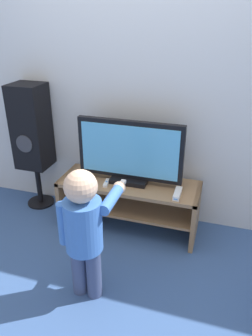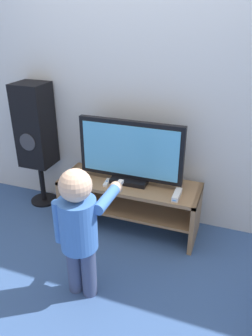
{
  "view_description": "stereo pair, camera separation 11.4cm",
  "coord_description": "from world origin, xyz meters",
  "px_view_note": "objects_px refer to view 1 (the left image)",
  "views": [
    {
      "loc": [
        0.71,
        -2.14,
        1.77
      ],
      "look_at": [
        0.0,
        0.13,
        0.62
      ],
      "focal_mm": 35.0,
      "sensor_mm": 36.0,
      "label": 1
    },
    {
      "loc": [
        0.82,
        -2.11,
        1.77
      ],
      "look_at": [
        0.0,
        0.13,
        0.62
      ],
      "focal_mm": 35.0,
      "sensor_mm": 36.0,
      "label": 2
    }
  ],
  "objects_px": {
    "child": "(85,225)",
    "speaker_tower": "(32,130)",
    "game_console": "(177,194)",
    "remote_secondary": "(106,183)",
    "remote_primary": "(75,179)",
    "television": "(130,153)"
  },
  "relations": [
    {
      "from": "child",
      "to": "speaker_tower",
      "type": "bearing_deg",
      "value": 134.93
    },
    {
      "from": "game_console",
      "to": "remote_secondary",
      "type": "bearing_deg",
      "value": 178.59
    },
    {
      "from": "game_console",
      "to": "remote_primary",
      "type": "relative_size",
      "value": 1.38
    },
    {
      "from": "speaker_tower",
      "to": "game_console",
      "type": "bearing_deg",
      "value": -8.44
    },
    {
      "from": "remote_secondary",
      "to": "game_console",
      "type": "bearing_deg",
      "value": -1.41
    },
    {
      "from": "game_console",
      "to": "television",
      "type": "bearing_deg",
      "value": 164.33
    },
    {
      "from": "television",
      "to": "remote_primary",
      "type": "distance_m",
      "value": 0.54
    },
    {
      "from": "remote_primary",
      "to": "remote_secondary",
      "type": "xyz_separation_m",
      "value": [
        0.29,
        0.01,
        0.0
      ]
    },
    {
      "from": "remote_secondary",
      "to": "speaker_tower",
      "type": "height_order",
      "value": "speaker_tower"
    },
    {
      "from": "remote_primary",
      "to": "remote_secondary",
      "type": "distance_m",
      "value": 0.29
    },
    {
      "from": "television",
      "to": "speaker_tower",
      "type": "distance_m",
      "value": 0.97
    },
    {
      "from": "child",
      "to": "game_console",
      "type": "bearing_deg",
      "value": 56.72
    },
    {
      "from": "remote_primary",
      "to": "child",
      "type": "bearing_deg",
      "value": -60.18
    },
    {
      "from": "television",
      "to": "game_console",
      "type": "bearing_deg",
      "value": -15.67
    },
    {
      "from": "game_console",
      "to": "remote_primary",
      "type": "xyz_separation_m",
      "value": [
        -0.89,
        0.01,
        -0.01
      ]
    },
    {
      "from": "game_console",
      "to": "child",
      "type": "distance_m",
      "value": 0.87
    },
    {
      "from": "game_console",
      "to": "speaker_tower",
      "type": "relative_size",
      "value": 0.15
    },
    {
      "from": "child",
      "to": "speaker_tower",
      "type": "xyz_separation_m",
      "value": [
        -0.93,
        0.93,
        0.23
      ]
    },
    {
      "from": "remote_secondary",
      "to": "child",
      "type": "relative_size",
      "value": 0.14
    },
    {
      "from": "game_console",
      "to": "remote_primary",
      "type": "bearing_deg",
      "value": 179.6
    },
    {
      "from": "television",
      "to": "speaker_tower",
      "type": "relative_size",
      "value": 0.74
    },
    {
      "from": "speaker_tower",
      "to": "remote_primary",
      "type": "bearing_deg",
      "value": -21.57
    }
  ]
}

